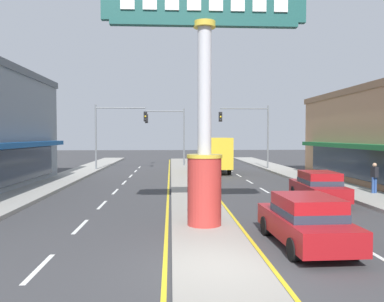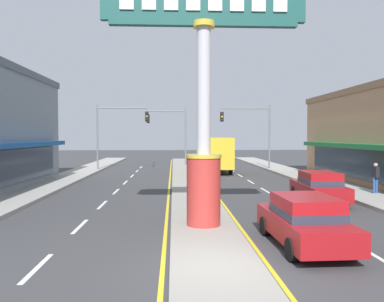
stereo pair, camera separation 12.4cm
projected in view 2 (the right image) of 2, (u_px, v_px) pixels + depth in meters
name	position (u px, v px, depth m)	size (l,w,h in m)	color
ground_plane	(217.00, 270.00, 9.40)	(160.00, 160.00, 0.00)	#3A3A3D
median_strip	(188.00, 181.00, 27.36)	(2.31, 52.00, 0.14)	gray
sidewalk_left	(48.00, 185.00, 24.92)	(2.82, 60.00, 0.18)	#9E9B93
sidewalk_right	(326.00, 184.00, 25.81)	(2.82, 60.00, 0.18)	#9E9B93
lane_markings	(189.00, 184.00, 26.01)	(9.05, 52.00, 0.01)	silver
district_sign	(204.00, 97.00, 13.45)	(7.09, 1.25, 8.73)	#B7332D
traffic_light_left_side	(116.00, 126.00, 35.95)	(4.86, 0.46, 6.20)	slate
traffic_light_right_side	(251.00, 126.00, 36.79)	(4.86, 0.46, 6.20)	slate
traffic_light_median_far	(171.00, 127.00, 40.93)	(4.20, 0.46, 6.20)	slate
box_truck_near_right_lane	(217.00, 154.00, 34.39)	(2.29, 6.90, 3.12)	silver
sedan_far_right_lane	(319.00, 187.00, 18.97)	(1.99, 4.37, 1.53)	maroon
sedan_near_left_lane	(305.00, 220.00, 11.37)	(1.93, 4.35, 1.53)	maroon
pedestrian_near_kerb	(376.00, 176.00, 20.82)	(0.28, 0.42, 1.64)	#2D4C8C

